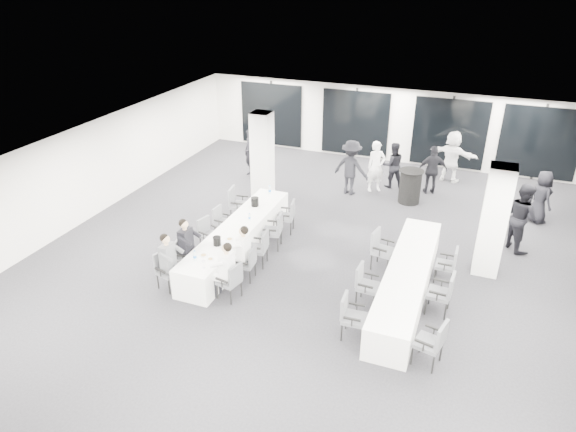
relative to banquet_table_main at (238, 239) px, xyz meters
name	(u,v)px	position (x,y,z in m)	size (l,w,h in m)	color
room	(359,199)	(2.84, 1.47, 1.01)	(14.04, 16.04, 2.84)	black
column_left	(262,155)	(-0.84, 3.56, 1.02)	(0.60, 0.60, 2.80)	white
column_right	(494,221)	(6.16, 1.36, 1.02)	(0.60, 0.60, 2.80)	white
banquet_table_main	(238,239)	(0.00, 0.00, 0.00)	(0.90, 5.00, 0.75)	white
banquet_table_side	(407,282)	(4.50, -0.40, 0.00)	(0.90, 5.00, 0.75)	white
cocktail_table	(410,186)	(3.71, 4.80, 0.17)	(0.78, 0.78, 1.08)	black
chair_main_left_near	(166,268)	(-0.83, -2.09, 0.15)	(0.57, 0.59, 0.92)	#52545A
chair_main_left_second	(184,253)	(-0.82, -1.33, 0.12)	(0.51, 0.54, 0.87)	#52545A
chair_main_left_mid	(207,232)	(-0.82, -0.14, 0.13)	(0.54, 0.56, 0.88)	#52545A
chair_main_left_fourth	(221,220)	(-0.83, 0.64, 0.12)	(0.47, 0.51, 0.86)	#52545A
chair_main_left_far	(237,202)	(-0.84, 1.66, 0.21)	(0.59, 0.63, 1.03)	#52545A
chair_main_right_near	(232,279)	(0.83, -1.98, 0.15)	(0.55, 0.58, 0.92)	#52545A
chair_main_right_second	(248,261)	(0.83, -1.11, 0.13)	(0.48, 0.52, 0.88)	#52545A
chair_main_right_mid	(260,246)	(0.83, -0.39, 0.16)	(0.53, 0.57, 0.94)	#52545A
chair_main_right_fourth	(275,229)	(0.84, 0.55, 0.20)	(0.59, 0.62, 1.00)	#52545A
chair_main_right_far	(288,214)	(0.83, 1.52, 0.17)	(0.56, 0.59, 0.95)	#52545A
chair_side_left_near	(350,314)	(3.66, -2.27, 0.18)	(0.51, 0.57, 0.96)	#52545A
chair_side_left_mid	(365,282)	(3.67, -1.03, 0.17)	(0.51, 0.56, 0.95)	#52545A
chair_side_left_far	(380,247)	(3.66, 0.59, 0.20)	(0.59, 0.63, 1.01)	#52545A
chair_side_right_near	(433,341)	(5.33, -2.52, 0.19)	(0.61, 0.64, 1.00)	#52545A
chair_side_right_mid	(443,291)	(5.34, -0.79, 0.20)	(0.54, 0.59, 1.00)	#52545A
chair_side_right_far	(449,263)	(5.33, 0.55, 0.14)	(0.46, 0.52, 0.90)	#52545A
seated_guest_a	(170,259)	(-0.67, -2.11, 0.44)	(0.50, 0.38, 1.44)	#55585C
seated_guest_b	(188,243)	(-0.67, -1.32, 0.44)	(0.50, 0.38, 1.44)	black
seated_guest_c	(225,267)	(0.67, -1.96, 0.44)	(0.50, 0.38, 1.44)	white
seated_guest_d	(241,249)	(0.67, -1.12, 0.44)	(0.50, 0.38, 1.44)	white
standing_guest_a	(376,163)	(2.48, 5.33, 0.59)	(0.70, 0.57, 1.93)	white
standing_guest_b	(393,162)	(2.93, 5.85, 0.52)	(0.86, 0.52, 1.78)	black
standing_guest_c	(351,164)	(1.76, 4.79, 0.66)	(1.34, 0.68, 2.07)	black
standing_guest_d	(433,167)	(4.25, 5.79, 0.55)	(1.09, 0.61, 1.85)	black
standing_guest_e	(542,194)	(7.47, 4.81, 0.53)	(0.87, 0.53, 1.80)	black
standing_guest_f	(452,153)	(4.73, 7.14, 0.65)	(1.87, 0.72, 2.04)	white
standing_guest_g	(250,150)	(-1.95, 5.01, 0.61)	(0.72, 0.58, 1.97)	black
standing_guest_h	(523,212)	(6.89, 2.88, 0.69)	(1.03, 0.63, 2.13)	black
ice_bucket_near	(217,241)	(-0.02, -1.06, 0.49)	(0.20, 0.20, 0.22)	black
ice_bucket_far	(255,202)	(-0.09, 1.31, 0.50)	(0.22, 0.22, 0.25)	black
water_bottle_a	(195,256)	(-0.15, -1.87, 0.50)	(0.08, 0.08, 0.24)	silver
water_bottle_b	(249,217)	(0.15, 0.44, 0.47)	(0.06, 0.06, 0.20)	silver
water_bottle_c	(270,190)	(-0.03, 2.24, 0.50)	(0.08, 0.08, 0.24)	silver
plate_a	(204,255)	(-0.08, -1.62, 0.39)	(0.21, 0.21, 0.03)	white
plate_b	(210,259)	(0.16, -1.71, 0.39)	(0.18, 0.18, 0.03)	white
plate_c	(230,239)	(0.14, -0.70, 0.39)	(0.21, 0.21, 0.03)	white
wine_glass	(203,262)	(0.20, -2.09, 0.54)	(0.08, 0.08, 0.22)	silver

